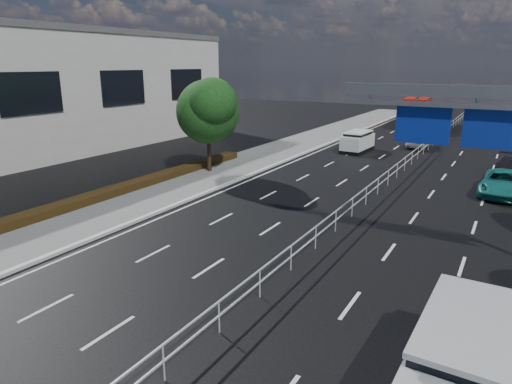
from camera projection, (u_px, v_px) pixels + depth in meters
The scene contains 11 objects.
ground at pixel (185, 363), 11.94m from camera, with size 160.00×160.00×0.00m, color black.
median_fence at pixel (395, 172), 30.59m from camera, with size 0.05×85.00×1.02m.
hedge_near at pixel (34, 216), 22.37m from camera, with size 1.00×36.00×0.44m, color black.
near_building at pixel (40, 94), 39.96m from camera, with size 12.00×38.00×10.00m, color beige.
near_tree_back at pixel (208, 108), 31.40m from camera, with size 4.84×4.51×6.69m.
white_minivan at pixel (358, 142), 40.43m from camera, with size 1.99×4.22×1.80m.
red_bus at pixel (417, 111), 56.94m from camera, with size 3.89×12.17×3.58m.
near_car_silver at pixel (420, 140), 42.46m from camera, with size 1.72×4.28×1.46m, color #A5A7AD.
near_car_dark at pixel (406, 115), 62.73m from camera, with size 1.44×4.13×1.36m, color black.
silver_minivan at pixel (469, 364), 10.21m from camera, with size 2.38×5.32×2.18m.
parked_car_teal at pixel (504, 183), 27.01m from camera, with size 2.40×5.19×1.44m, color #1A7873.
Camera 1 is at (6.72, -7.99, 7.55)m, focal length 32.00 mm.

